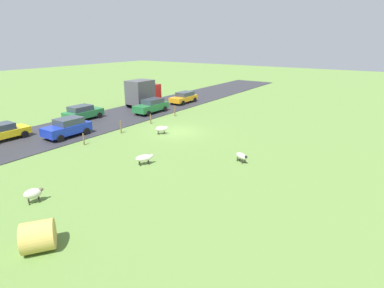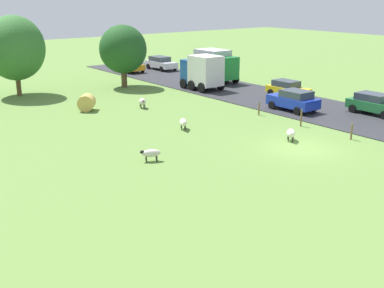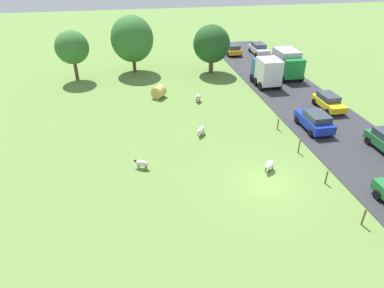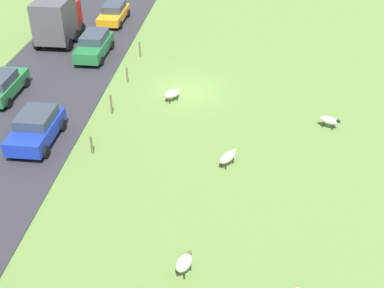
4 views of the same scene
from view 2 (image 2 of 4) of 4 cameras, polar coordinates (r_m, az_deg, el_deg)
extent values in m
plane|color=olive|center=(30.68, 12.51, -0.52)|extent=(160.00, 160.00, 0.00)
ellipsoid|color=silver|center=(34.08, -1.02, 2.55)|extent=(1.04, 1.24, 0.48)
ellipsoid|color=silver|center=(33.52, -0.96, 2.49)|extent=(0.29, 0.32, 0.20)
cylinder|color=#2D2823|center=(33.87, -0.76, 1.85)|extent=(0.07, 0.07, 0.33)
cylinder|color=#2D2823|center=(33.85, -1.21, 1.84)|extent=(0.07, 0.07, 0.33)
cylinder|color=#2D2823|center=(34.49, -0.83, 2.13)|extent=(0.07, 0.07, 0.33)
cylinder|color=#2D2823|center=(34.47, -1.27, 2.12)|extent=(0.07, 0.07, 0.33)
ellipsoid|color=silver|center=(32.04, 11.42, 1.25)|extent=(1.13, 1.12, 0.53)
ellipsoid|color=silver|center=(31.52, 11.48, 1.21)|extent=(0.31, 0.31, 0.20)
cylinder|color=#2D2823|center=(31.87, 11.67, 0.48)|extent=(0.07, 0.07, 0.31)
cylinder|color=#2D2823|center=(31.85, 11.15, 0.50)|extent=(0.07, 0.07, 0.31)
cylinder|color=#2D2823|center=(32.42, 11.61, 0.77)|extent=(0.07, 0.07, 0.31)
cylinder|color=#2D2823|center=(32.40, 11.10, 0.79)|extent=(0.07, 0.07, 0.31)
ellipsoid|color=beige|center=(27.67, -4.77, -1.06)|extent=(1.16, 0.86, 0.44)
ellipsoid|color=black|center=(27.58, -5.82, -0.93)|extent=(0.31, 0.27, 0.20)
cylinder|color=#2D2823|center=(27.62, -5.32, -1.82)|extent=(0.07, 0.07, 0.32)
cylinder|color=#2D2823|center=(27.85, -5.38, -1.66)|extent=(0.07, 0.07, 0.32)
cylinder|color=#2D2823|center=(27.69, -4.11, -1.74)|extent=(0.07, 0.07, 0.32)
cylinder|color=#2D2823|center=(27.92, -4.18, -1.58)|extent=(0.07, 0.07, 0.32)
ellipsoid|color=beige|center=(40.69, -5.80, 4.93)|extent=(0.85, 1.04, 0.55)
ellipsoid|color=brown|center=(40.25, -5.70, 4.98)|extent=(0.27, 0.31, 0.20)
cylinder|color=#2D2823|center=(40.55, -5.51, 4.35)|extent=(0.07, 0.07, 0.35)
cylinder|color=#2D2823|center=(40.50, -5.93, 4.33)|extent=(0.07, 0.07, 0.35)
cylinder|color=#2D2823|center=(41.03, -5.64, 4.50)|extent=(0.07, 0.07, 0.35)
cylinder|color=#2D2823|center=(40.98, -6.05, 4.47)|extent=(0.07, 0.07, 0.35)
cylinder|color=tan|center=(40.48, -12.17, 4.72)|extent=(1.81, 1.80, 1.31)
cylinder|color=brown|center=(48.23, -19.54, 6.61)|extent=(0.44, 0.44, 2.17)
ellipsoid|color=#336B2D|center=(47.80, -19.93, 10.46)|extent=(5.39, 5.39, 5.83)
cylinder|color=brown|center=(50.23, -7.90, 7.71)|extent=(0.57, 0.57, 2.00)
ellipsoid|color=#1E4C1E|center=(49.86, -8.04, 10.87)|extent=(4.69, 4.69, 4.76)
cylinder|color=brown|center=(33.29, 18.08, 1.37)|extent=(0.12, 0.12, 1.07)
cylinder|color=brown|center=(35.69, 12.58, 2.99)|extent=(0.12, 0.12, 1.25)
cylinder|color=brown|center=(38.43, 7.79, 4.09)|extent=(0.12, 0.12, 1.04)
cube|color=#1E4C99|center=(49.34, 0.11, 8.51)|extent=(2.34, 1.20, 2.30)
cube|color=silver|center=(47.73, 1.62, 8.54)|extent=(2.34, 2.84, 2.84)
cylinder|color=black|center=(48.82, -0.98, 7.05)|extent=(0.30, 0.96, 0.96)
cylinder|color=black|center=(50.24, 1.18, 7.34)|extent=(0.30, 0.96, 0.96)
cylinder|color=black|center=(47.80, -0.03, 6.83)|extent=(0.30, 0.96, 0.96)
cylinder|color=black|center=(49.24, 2.14, 7.13)|extent=(0.30, 0.96, 0.96)
cylinder|color=black|center=(46.59, 1.15, 6.56)|extent=(0.30, 0.96, 0.96)
cylinder|color=black|center=(48.07, 3.34, 6.86)|extent=(0.30, 0.96, 0.96)
cube|color=#197F33|center=(50.93, 4.07, 8.74)|extent=(2.46, 1.20, 2.30)
cube|color=#B2B2B7|center=(52.60, 2.39, 9.36)|extent=(2.46, 3.39, 2.89)
cylinder|color=black|center=(51.93, 5.07, 7.60)|extent=(0.30, 0.96, 0.96)
cylinder|color=black|center=(50.31, 2.98, 7.33)|extent=(0.30, 0.96, 0.96)
cylinder|color=black|center=(52.98, 4.00, 7.81)|extent=(0.30, 0.96, 0.96)
cylinder|color=black|center=(51.40, 1.92, 7.56)|extent=(0.30, 0.96, 0.96)
cylinder|color=black|center=(54.37, 2.68, 8.07)|extent=(0.30, 0.96, 0.96)
cylinder|color=black|center=(52.82, 0.62, 7.83)|extent=(0.30, 0.96, 0.96)
cube|color=yellow|center=(45.44, 11.13, 6.15)|extent=(1.74, 4.05, 0.60)
cube|color=#333D47|center=(45.53, 10.89, 6.93)|extent=(1.53, 2.23, 0.56)
cylinder|color=black|center=(45.32, 13.09, 5.61)|extent=(0.22, 0.64, 0.64)
cylinder|color=black|center=(44.00, 11.64, 5.37)|extent=(0.22, 0.64, 0.64)
cylinder|color=black|center=(46.99, 10.62, 6.16)|extent=(0.22, 0.64, 0.64)
cylinder|color=black|center=(45.72, 9.15, 5.94)|extent=(0.22, 0.64, 0.64)
cube|color=orange|center=(59.71, -7.26, 8.93)|extent=(2.00, 3.82, 0.64)
cube|color=#333D47|center=(59.38, -7.14, 9.47)|extent=(1.76, 2.10, 0.56)
cylinder|color=black|center=(60.33, -8.69, 8.65)|extent=(0.22, 0.64, 0.64)
cylinder|color=black|center=(61.31, -7.04, 8.85)|extent=(0.22, 0.64, 0.64)
cylinder|color=black|center=(58.19, -7.47, 8.39)|extent=(0.22, 0.64, 0.64)
cylinder|color=black|center=(59.21, -5.79, 8.60)|extent=(0.22, 0.64, 0.64)
cube|color=silver|center=(61.23, -3.59, 9.26)|extent=(1.94, 4.51, 0.70)
cube|color=#333D47|center=(61.43, -3.78, 9.88)|extent=(1.71, 2.48, 0.56)
cylinder|color=black|center=(60.64, -2.03, 8.87)|extent=(0.22, 0.64, 0.64)
cylinder|color=black|center=(59.54, -3.56, 8.70)|extent=(0.22, 0.64, 0.64)
cylinder|color=black|center=(63.02, -3.60, 9.17)|extent=(0.22, 0.64, 0.64)
cylinder|color=black|center=(61.96, -5.10, 9.00)|extent=(0.22, 0.64, 0.64)
cube|color=#237238|center=(40.74, 20.57, 4.20)|extent=(1.84, 4.26, 0.71)
cube|color=#333D47|center=(40.78, 20.28, 5.16)|extent=(1.62, 2.34, 0.56)
cylinder|color=black|center=(39.35, 21.49, 3.14)|extent=(0.22, 0.64, 0.64)
cylinder|color=black|center=(42.29, 19.61, 4.25)|extent=(0.22, 0.64, 0.64)
cylinder|color=black|center=(40.78, 18.19, 3.94)|extent=(0.22, 0.64, 0.64)
cube|color=#1933B2|center=(40.29, 11.66, 4.86)|extent=(1.95, 4.11, 0.78)
cube|color=#333D47|center=(39.96, 12.05, 5.72)|extent=(1.72, 2.26, 0.56)
cylinder|color=black|center=(40.53, 9.29, 4.50)|extent=(0.22, 0.64, 0.64)
cylinder|color=black|center=(41.95, 11.13, 4.83)|extent=(0.22, 0.64, 0.64)
cylinder|color=black|center=(38.81, 12.16, 3.78)|extent=(0.22, 0.64, 0.64)
cylinder|color=black|center=(40.29, 13.97, 4.14)|extent=(0.22, 0.64, 0.64)
camera|label=1|loc=(41.37, -30.94, 13.82)|focal=28.37mm
camera|label=3|loc=(14.91, 56.40, 31.58)|focal=31.61mm
camera|label=4|loc=(51.30, -17.00, 23.09)|focal=47.05mm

